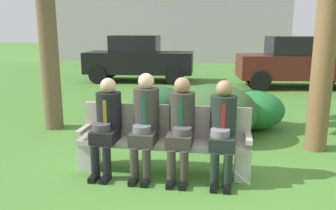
{
  "coord_description": "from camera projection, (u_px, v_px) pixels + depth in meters",
  "views": [
    {
      "loc": [
        0.48,
        -4.33,
        1.92
      ],
      "look_at": [
        -0.32,
        0.37,
        0.85
      ],
      "focal_mm": 36.56,
      "sensor_mm": 36.0,
      "label": 1
    }
  ],
  "objects": [
    {
      "name": "ground_plane",
      "position": [
        187.0,
        172.0,
        4.66
      ],
      "size": [
        80.0,
        80.0,
        0.0
      ],
      "primitive_type": "plane",
      "color": "#497F30"
    },
    {
      "name": "park_bench",
      "position": [
        164.0,
        140.0,
        4.65
      ],
      "size": [
        2.31,
        0.44,
        0.9
      ],
      "color": "#B7AD9E",
      "rests_on": "ground"
    },
    {
      "name": "seated_man_leftmost",
      "position": [
        107.0,
        121.0,
        4.58
      ],
      "size": [
        0.34,
        0.72,
        1.28
      ],
      "color": "black",
      "rests_on": "ground"
    },
    {
      "name": "seated_man_centerleft",
      "position": [
        145.0,
        120.0,
        4.49
      ],
      "size": [
        0.34,
        0.72,
        1.35
      ],
      "color": "#38332D",
      "rests_on": "ground"
    },
    {
      "name": "seated_man_centerright",
      "position": [
        181.0,
        123.0,
        4.41
      ],
      "size": [
        0.34,
        0.72,
        1.31
      ],
      "color": "#38332D",
      "rests_on": "ground"
    },
    {
      "name": "seated_man_rightmost",
      "position": [
        223.0,
        126.0,
        4.33
      ],
      "size": [
        0.34,
        0.72,
        1.28
      ],
      "color": "#1E2823",
      "rests_on": "ground"
    },
    {
      "name": "shrub_near_bench",
      "position": [
        158.0,
        102.0,
        7.42
      ],
      "size": [
        1.13,
        1.03,
        0.71
      ],
      "primitive_type": "ellipsoid",
      "color": "#285D34",
      "rests_on": "ground"
    },
    {
      "name": "shrub_mid_lawn",
      "position": [
        253.0,
        110.0,
        6.65
      ],
      "size": [
        1.2,
        1.1,
        0.75
      ],
      "primitive_type": "ellipsoid",
      "color": "#237335",
      "rests_on": "ground"
    },
    {
      "name": "shrub_far_lawn",
      "position": [
        213.0,
        111.0,
        6.06
      ],
      "size": [
        1.55,
        1.42,
        0.97
      ],
      "primitive_type": "ellipsoid",
      "color": "#305427",
      "rests_on": "ground"
    },
    {
      "name": "parked_car_near",
      "position": [
        139.0,
        59.0,
        12.59
      ],
      "size": [
        4.0,
        1.92,
        1.68
      ],
      "color": "black",
      "rests_on": "ground"
    },
    {
      "name": "parked_car_far",
      "position": [
        298.0,
        62.0,
        11.23
      ],
      "size": [
        4.06,
        2.08,
        1.68
      ],
      "color": "#591E19",
      "rests_on": "ground"
    }
  ]
}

